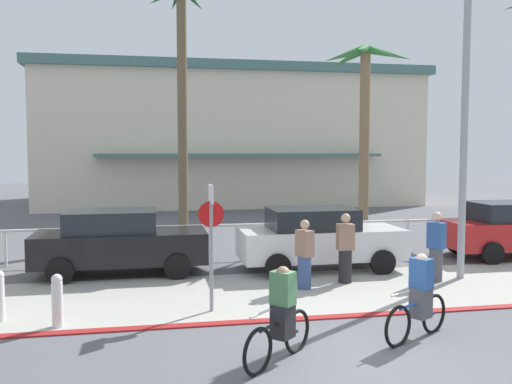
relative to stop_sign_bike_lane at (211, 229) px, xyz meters
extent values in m
plane|color=#5B5B60|center=(2.08, 6.97, -1.68)|extent=(80.00, 80.00, 0.00)
cube|color=#ADAAA0|center=(2.08, 1.17, -1.67)|extent=(44.00, 4.00, 0.02)
cube|color=maroon|center=(2.08, -0.83, -1.66)|extent=(44.00, 0.24, 0.03)
cube|color=beige|center=(3.72, 24.67, 2.13)|extent=(21.97, 11.40, 7.61)
cube|color=#47706B|center=(3.72, 24.67, 6.18)|extent=(22.57, 12.00, 0.50)
cube|color=#47706B|center=(3.72, 18.47, 1.32)|extent=(15.38, 1.20, 0.16)
cylinder|color=white|center=(2.08, 5.47, -0.68)|extent=(19.35, 0.08, 0.08)
cylinder|color=white|center=(-5.18, 5.47, -1.18)|extent=(0.08, 0.08, 1.00)
cylinder|color=white|center=(-2.76, 5.47, -1.18)|extent=(0.08, 0.08, 1.00)
cylinder|color=white|center=(-0.34, 5.47, -1.18)|extent=(0.08, 0.08, 1.00)
cylinder|color=white|center=(2.08, 5.47, -1.18)|extent=(0.08, 0.08, 1.00)
cylinder|color=white|center=(4.50, 5.47, -1.18)|extent=(0.08, 0.08, 1.00)
cylinder|color=white|center=(6.92, 5.47, -1.18)|extent=(0.08, 0.08, 1.00)
cylinder|color=white|center=(9.34, 5.47, -1.18)|extent=(0.08, 0.08, 1.00)
cylinder|color=gray|center=(0.00, 0.00, -0.58)|extent=(0.08, 0.08, 2.20)
cube|color=white|center=(0.00, 0.00, 0.70)|extent=(0.04, 0.56, 0.36)
cylinder|color=red|center=(0.00, 0.00, 0.30)|extent=(0.52, 0.03, 0.52)
cylinder|color=white|center=(-2.88, -0.47, -1.25)|extent=(0.20, 0.20, 0.85)
sphere|color=white|center=(-2.88, -0.47, -0.78)|extent=(0.20, 0.20, 0.20)
cylinder|color=#9EA0A5|center=(6.52, 1.70, 2.07)|extent=(0.18, 0.18, 7.50)
cylinder|color=brown|center=(0.04, 9.89, 2.92)|extent=(0.36, 0.36, 9.19)
cylinder|color=#846B4C|center=(6.39, 7.89, 1.74)|extent=(0.36, 0.36, 6.84)
cone|color=#387F3D|center=(7.26, 7.89, 5.00)|extent=(1.80, 0.32, 0.64)
cone|color=#387F3D|center=(6.75, 8.52, 4.89)|extent=(1.05, 1.50, 0.83)
cone|color=#387F3D|center=(5.97, 8.61, 4.90)|extent=(1.16, 1.68, 0.82)
cone|color=#387F3D|center=(5.61, 7.89, 4.91)|extent=(1.64, 0.32, 0.80)
cone|color=#387F3D|center=(5.96, 7.15, 5.01)|extent=(1.16, 1.69, 0.62)
cone|color=#387F3D|center=(6.71, 7.33, 4.93)|extent=(0.97, 1.37, 0.75)
cube|color=black|center=(-1.94, 3.84, -0.95)|extent=(4.40, 1.80, 0.80)
cube|color=#1E2328|center=(-2.19, 3.84, -0.27)|extent=(2.29, 1.58, 0.56)
cylinder|color=black|center=(-0.53, 4.74, -1.35)|extent=(0.66, 0.22, 0.66)
cylinder|color=black|center=(-0.53, 2.94, -1.35)|extent=(0.66, 0.22, 0.66)
cylinder|color=black|center=(-3.35, 4.74, -1.35)|extent=(0.66, 0.22, 0.66)
cylinder|color=black|center=(-3.35, 2.94, -1.35)|extent=(0.66, 0.22, 0.66)
cube|color=white|center=(3.35, 3.39, -0.95)|extent=(4.40, 1.80, 0.80)
cube|color=#1E2328|center=(3.10, 3.39, -0.27)|extent=(2.29, 1.58, 0.56)
cylinder|color=black|center=(4.76, 4.29, -1.35)|extent=(0.66, 0.22, 0.66)
cylinder|color=black|center=(4.76, 2.49, -1.35)|extent=(0.66, 0.22, 0.66)
cylinder|color=black|center=(1.95, 4.29, -1.35)|extent=(0.66, 0.22, 0.66)
cylinder|color=black|center=(1.95, 2.49, -1.35)|extent=(0.66, 0.22, 0.66)
cube|color=#1E2328|center=(9.50, 3.99, -0.27)|extent=(2.29, 1.58, 0.56)
cylinder|color=black|center=(8.34, 4.89, -1.35)|extent=(0.66, 0.22, 0.66)
cylinder|color=black|center=(8.34, 3.09, -1.35)|extent=(0.66, 0.22, 0.66)
torus|color=black|center=(2.82, -2.55, -1.35)|extent=(0.65, 0.42, 0.72)
torus|color=black|center=(3.76, -1.99, -1.35)|extent=(0.65, 0.42, 0.72)
cylinder|color=#2851A8|center=(3.47, -2.16, -1.20)|extent=(0.62, 0.39, 0.35)
cylinder|color=#2851A8|center=(3.02, -2.42, -1.06)|extent=(0.36, 0.24, 0.07)
cylinder|color=#2851A8|center=(3.39, -2.21, -1.13)|extent=(0.05, 0.05, 0.44)
cylinder|color=silver|center=(2.86, -2.52, -0.80)|extent=(0.45, 0.28, 0.04)
cube|color=#4C4C51|center=(3.39, -2.21, -1.07)|extent=(0.42, 0.40, 0.52)
cube|color=#2D5699|center=(3.39, -2.21, -0.55)|extent=(0.40, 0.42, 0.52)
sphere|color=beige|center=(3.39, -2.21, -0.32)|extent=(0.22, 0.22, 0.22)
torus|color=black|center=(0.32, -3.22, -1.35)|extent=(0.56, 0.54, 0.72)
torus|color=black|center=(1.11, -2.46, -1.35)|extent=(0.56, 0.54, 0.72)
cylinder|color=black|center=(0.87, -2.70, -1.20)|extent=(0.53, 0.51, 0.35)
cylinder|color=black|center=(0.49, -3.06, -1.06)|extent=(0.31, 0.30, 0.07)
cylinder|color=black|center=(0.80, -2.76, -1.13)|extent=(0.05, 0.05, 0.44)
cylinder|color=silver|center=(0.35, -3.19, -0.80)|extent=(0.39, 0.37, 0.04)
cube|color=#232326|center=(0.80, -2.76, -1.07)|extent=(0.42, 0.42, 0.52)
cube|color=#4C7F51|center=(0.80, -2.76, -0.55)|extent=(0.42, 0.43, 0.52)
sphere|color=#9E7556|center=(0.80, -2.76, -0.32)|extent=(0.22, 0.22, 0.22)
cylinder|color=#232326|center=(3.47, 1.78, -1.26)|extent=(0.32, 0.32, 0.83)
cube|color=#93705B|center=(3.47, 1.78, -0.53)|extent=(0.40, 0.26, 0.64)
sphere|color=#D6A884|center=(3.47, 1.78, -0.07)|extent=(0.23, 0.23, 0.23)
cylinder|color=#4C4C51|center=(5.71, 1.47, -1.26)|extent=(0.45, 0.45, 0.84)
cube|color=#2D5699|center=(5.71, 1.47, -0.52)|extent=(0.44, 0.48, 0.65)
sphere|color=beige|center=(5.71, 1.47, -0.05)|extent=(0.23, 0.23, 0.23)
cylinder|color=#384C7A|center=(2.33, 1.38, -1.28)|extent=(0.42, 0.42, 0.79)
cube|color=#93705B|center=(2.33, 1.38, -0.59)|extent=(0.40, 0.47, 0.61)
sphere|color=#D6A884|center=(2.33, 1.38, -0.14)|extent=(0.22, 0.22, 0.22)
camera|label=1|loc=(-1.19, -10.91, 1.56)|focal=38.88mm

